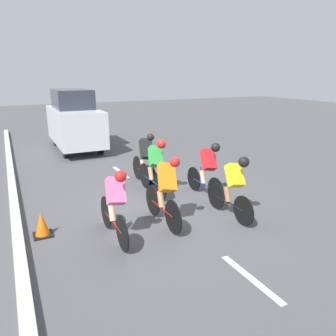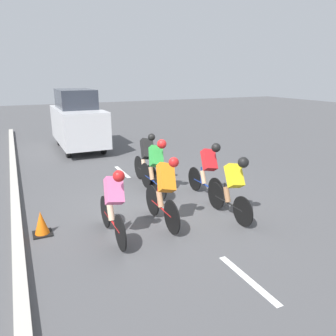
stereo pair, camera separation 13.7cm
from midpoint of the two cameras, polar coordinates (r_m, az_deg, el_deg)
ground_plane at (r=8.05m, az=-0.89°, el=-6.34°), size 60.00×60.00×0.00m
lane_stripe_near at (r=5.53m, az=14.44°, el=-18.21°), size 0.12×1.40×0.01m
lane_stripe_mid at (r=7.92m, az=-0.42°, el=-6.72°), size 0.12×1.40×0.01m
lane_stripe_far at (r=10.74m, az=-7.62°, el=-0.67°), size 0.12×1.40×0.01m
curb at (r=7.28m, az=-24.30°, el=-9.82°), size 0.20×26.41×0.14m
cyclist_pink at (r=6.24m, az=-8.83°, el=-5.93°), size 0.40×1.71×1.44m
cyclist_orange at (r=6.74m, az=-0.02°, el=-3.77°), size 0.44×1.69×1.52m
cyclist_red at (r=8.33m, az=7.44°, el=-0.05°), size 0.41×1.69×1.47m
cyclist_yellow at (r=7.21m, az=11.79°, el=-2.93°), size 0.40×1.65×1.44m
cyclist_black at (r=9.29m, az=-3.34°, el=1.75°), size 0.41×1.74×1.52m
cyclist_green at (r=8.50m, az=-1.75°, el=0.56°), size 0.44×1.71×1.51m
support_car at (r=14.22m, az=-15.18°, el=8.00°), size 1.70×4.05×2.47m
traffic_cone at (r=6.97m, az=-20.67°, el=-9.04°), size 0.36×0.36×0.49m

